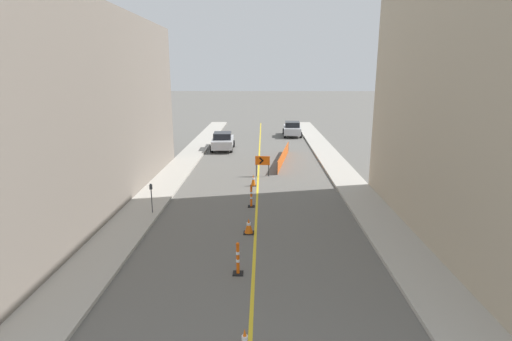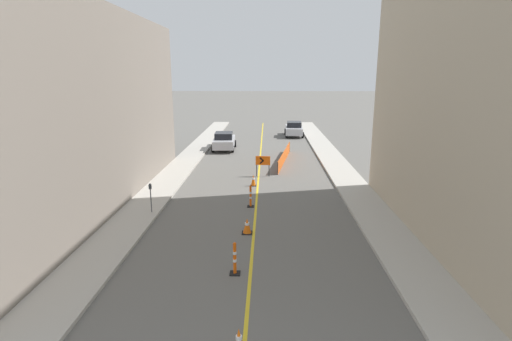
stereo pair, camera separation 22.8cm
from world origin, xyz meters
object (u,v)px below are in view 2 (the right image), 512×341
(traffic_cone_third, at_px, (253,180))
(parking_meter_near_curb, at_px, (150,192))
(delineator_post_rear, at_px, (251,198))
(parked_car_curb_near, at_px, (224,141))
(delineator_post_front, at_px, (235,260))
(traffic_cone_second, at_px, (247,226))
(arrow_barricade_primary, at_px, (263,162))
(traffic_cone_nearest, at_px, (239,341))
(parked_car_curb_mid, at_px, (294,129))

(traffic_cone_third, xyz_separation_m, parking_meter_near_curb, (-4.79, -5.30, 0.81))
(delineator_post_rear, xyz_separation_m, parked_car_curb_near, (-3.02, 15.70, 0.31))
(delineator_post_front, bearing_deg, parking_meter_near_curb, 128.15)
(traffic_cone_second, bearing_deg, arrow_barricade_primary, 86.66)
(arrow_barricade_primary, bearing_deg, parked_car_curb_near, 114.15)
(traffic_cone_nearest, bearing_deg, parking_meter_near_curb, 116.83)
(parked_car_curb_near, relative_size, parked_car_curb_mid, 1.00)
(traffic_cone_nearest, xyz_separation_m, parking_meter_near_curb, (-4.94, 9.77, 0.82))
(traffic_cone_third, bearing_deg, parked_car_curb_near, 104.43)
(arrow_barricade_primary, bearing_deg, traffic_cone_second, -90.02)
(delineator_post_rear, bearing_deg, delineator_post_front, -92.02)
(traffic_cone_third, relative_size, parked_car_curb_mid, 0.16)
(delineator_post_front, height_order, delineator_post_rear, delineator_post_front)
(traffic_cone_nearest, bearing_deg, arrow_barricade_primary, 88.68)
(traffic_cone_third, distance_m, delineator_post_front, 11.07)
(parking_meter_near_curb, bearing_deg, arrow_barricade_primary, 55.08)
(delineator_post_rear, xyz_separation_m, parked_car_curb_mid, (3.77, 23.87, 0.31))
(traffic_cone_third, height_order, arrow_barricade_primary, arrow_barricade_primary)
(traffic_cone_second, xyz_separation_m, delineator_post_rear, (0.01, 3.51, 0.16))
(parking_meter_near_curb, bearing_deg, traffic_cone_second, -24.33)
(parked_car_curb_mid, bearing_deg, traffic_cone_second, -95.30)
(parked_car_curb_near, bearing_deg, delineator_post_front, -85.46)
(parked_car_curb_near, bearing_deg, delineator_post_rear, -81.50)
(delineator_post_rear, height_order, parked_car_curb_near, parked_car_curb_near)
(traffic_cone_second, height_order, delineator_post_rear, delineator_post_rear)
(parked_car_curb_near, bearing_deg, parked_car_curb_mid, 47.88)
(traffic_cone_nearest, bearing_deg, traffic_cone_second, 91.29)
(delineator_post_front, distance_m, arrow_barricade_primary, 13.45)
(traffic_cone_third, height_order, delineator_post_front, delineator_post_front)
(traffic_cone_second, distance_m, delineator_post_rear, 3.52)
(traffic_cone_nearest, relative_size, delineator_post_front, 0.59)
(delineator_post_front, distance_m, parking_meter_near_curb, 7.36)
(traffic_cone_nearest, height_order, parked_car_curb_near, parked_car_curb_near)
(traffic_cone_nearest, height_order, delineator_post_front, delineator_post_front)
(parked_car_curb_near, height_order, parked_car_curb_mid, same)
(delineator_post_front, distance_m, parked_car_curb_near, 22.99)
(parked_car_curb_mid, bearing_deg, traffic_cone_nearest, -93.33)
(traffic_cone_nearest, height_order, traffic_cone_second, traffic_cone_nearest)
(delineator_post_rear, height_order, parked_car_curb_mid, parked_car_curb_mid)
(traffic_cone_third, xyz_separation_m, delineator_post_front, (-0.26, -11.06, 0.15))
(delineator_post_front, xyz_separation_m, delineator_post_rear, (0.25, 7.12, -0.02))
(delineator_post_front, bearing_deg, parked_car_curb_mid, 82.60)
(arrow_barricade_primary, height_order, parked_car_curb_near, parked_car_curb_near)
(traffic_cone_nearest, relative_size, traffic_cone_third, 0.96)
(traffic_cone_nearest, relative_size, parked_car_curb_near, 0.16)
(traffic_cone_second, bearing_deg, parked_car_curb_mid, 82.14)
(traffic_cone_third, xyz_separation_m, parked_car_curb_mid, (3.76, 19.92, 0.44))
(parked_car_curb_mid, bearing_deg, arrow_barricade_primary, -97.79)
(traffic_cone_nearest, relative_size, delineator_post_rear, 0.61)
(arrow_barricade_primary, xyz_separation_m, parked_car_curb_mid, (3.21, 17.57, -0.19))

